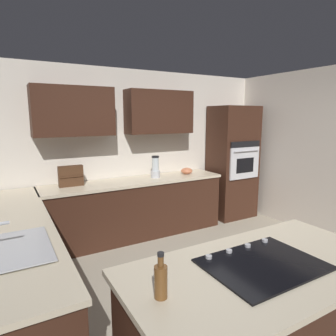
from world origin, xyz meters
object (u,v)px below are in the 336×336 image
object	(u,v)px
wall_oven	(232,162)
spice_rack	(71,176)
oil_bottle	(161,280)
sink_unit	(15,248)
mixing_bowl	(187,171)
cooktop	(262,264)
blender	(155,168)

from	to	relation	value
wall_oven	spice_rack	distance (m)	2.90
wall_oven	oil_bottle	world-z (taller)	wall_oven
wall_oven	sink_unit	distance (m)	4.09
wall_oven	spice_rack	bearing A→B (deg)	-1.66
spice_rack	oil_bottle	size ratio (longest dim) A/B	1.27
sink_unit	spice_rack	distance (m)	2.03
sink_unit	spice_rack	size ratio (longest dim) A/B	2.11
wall_oven	mixing_bowl	bearing A→B (deg)	-1.42
spice_rack	sink_unit	bearing A→B (deg)	67.35
cooktop	oil_bottle	size ratio (longest dim) A/B	2.91
sink_unit	spice_rack	bearing A→B (deg)	-112.65
wall_oven	oil_bottle	xyz separation A→B (m)	(3.02, 2.81, -0.03)
mixing_bowl	cooktop	bearing A→B (deg)	65.97
spice_rack	oil_bottle	world-z (taller)	spice_rack
blender	cooktop	bearing A→B (deg)	76.76
wall_oven	mixing_bowl	xyz separation A→B (m)	(1.00, -0.02, -0.07)
mixing_bowl	spice_rack	distance (m)	1.90
cooktop	blender	distance (m)	2.93
blender	wall_oven	bearing A→B (deg)	179.12
wall_oven	blender	distance (m)	1.60
cooktop	spice_rack	distance (m)	2.98
mixing_bowl	spice_rack	xyz separation A→B (m)	(1.90, -0.06, 0.09)
wall_oven	cooktop	xyz separation A→B (m)	(2.27, 2.82, -0.12)
cooktop	blender	bearing A→B (deg)	-103.24
sink_unit	cooktop	bearing A→B (deg)	143.49
cooktop	oil_bottle	world-z (taller)	oil_bottle
wall_oven	mixing_bowl	world-z (taller)	wall_oven
blender	mixing_bowl	distance (m)	0.61
cooktop	mixing_bowl	size ratio (longest dim) A/B	3.89
wall_oven	sink_unit	size ratio (longest dim) A/B	2.93
sink_unit	cooktop	distance (m)	1.75
wall_oven	blender	bearing A→B (deg)	-0.88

